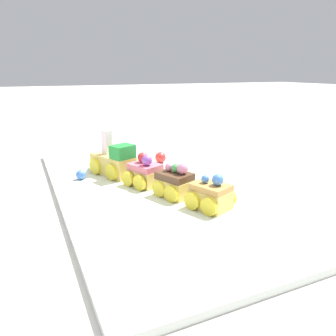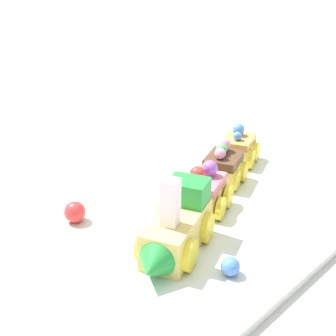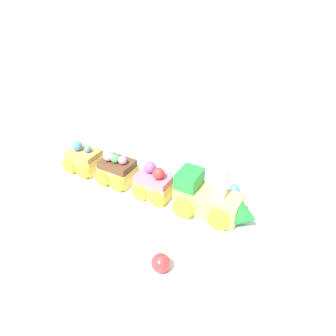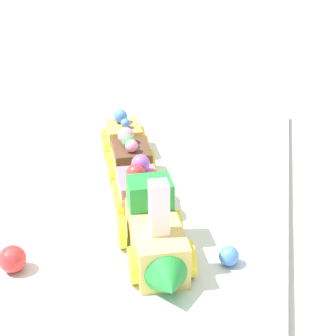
# 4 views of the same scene
# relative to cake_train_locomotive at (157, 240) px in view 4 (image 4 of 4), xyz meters

# --- Properties ---
(ground_plane) EXTENTS (10.00, 10.00, 0.00)m
(ground_plane) POSITION_rel_cake_train_locomotive_xyz_m (-0.11, -0.04, -0.04)
(ground_plane) COLOR beige
(display_board) EXTENTS (0.73, 0.35, 0.01)m
(display_board) POSITION_rel_cake_train_locomotive_xyz_m (-0.11, -0.04, -0.03)
(display_board) COLOR silver
(display_board) RESTS_ON ground_plane
(cake_train_locomotive) EXTENTS (0.14, 0.10, 0.10)m
(cake_train_locomotive) POSITION_rel_cake_train_locomotive_xyz_m (0.00, 0.00, 0.00)
(cake_train_locomotive) COLOR #EACC66
(cake_train_locomotive) RESTS_ON display_board
(cake_car_strawberry) EXTENTS (0.08, 0.08, 0.07)m
(cake_car_strawberry) POSITION_rel_cake_train_locomotive_xyz_m (-0.10, -0.04, -0.00)
(cake_car_strawberry) COLOR #EACC66
(cake_car_strawberry) RESTS_ON display_board
(cake_car_chocolate) EXTENTS (0.08, 0.08, 0.07)m
(cake_car_chocolate) POSITION_rel_cake_train_locomotive_xyz_m (-0.18, -0.07, -0.00)
(cake_car_chocolate) COLOR #EACC66
(cake_car_chocolate) RESTS_ON display_board
(cake_car_caramel) EXTENTS (0.08, 0.08, 0.06)m
(cake_car_caramel) POSITION_rel_cake_train_locomotive_xyz_m (-0.26, -0.10, -0.01)
(cake_car_caramel) COLOR #EACC66
(cake_car_caramel) RESTS_ON display_board
(gumball_blue) EXTENTS (0.02, 0.02, 0.02)m
(gumball_blue) POSITION_rel_cake_train_locomotive_xyz_m (-0.01, 0.07, -0.02)
(gumball_blue) COLOR #4C84E0
(gumball_blue) RESTS_ON display_board
(gumball_red) EXTENTS (0.03, 0.03, 0.03)m
(gumball_red) POSITION_rel_cake_train_locomotive_xyz_m (0.04, -0.14, -0.01)
(gumball_red) COLOR red
(gumball_red) RESTS_ON display_board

